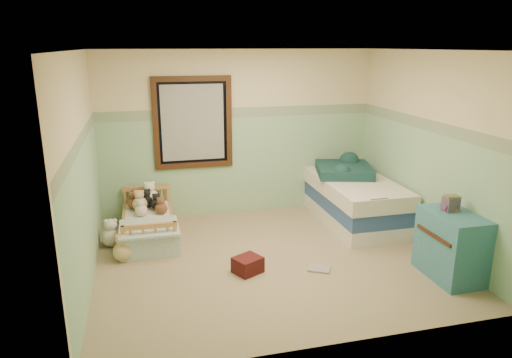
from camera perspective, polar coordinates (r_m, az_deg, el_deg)
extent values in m
cube|color=gray|center=(5.90, 1.75, -9.76)|extent=(4.20, 3.60, 0.02)
cube|color=silver|center=(5.32, 1.99, 15.51)|extent=(4.20, 3.60, 0.02)
cube|color=beige|center=(7.18, -2.08, 5.53)|extent=(4.20, 0.04, 2.50)
cube|color=beige|center=(3.85, 9.22, -4.04)|extent=(4.20, 0.04, 2.50)
cube|color=beige|center=(5.31, -20.48, 0.75)|extent=(0.04, 3.60, 2.50)
cube|color=beige|center=(6.37, 20.39, 3.16)|extent=(0.04, 3.60, 2.50)
cube|color=#8FB791|center=(7.28, -2.02, 1.64)|extent=(4.20, 0.01, 1.50)
cube|color=#3D6344|center=(7.12, -2.08, 8.08)|extent=(4.20, 0.01, 0.15)
cube|color=#41230F|center=(7.00, -7.68, 6.78)|extent=(1.16, 0.06, 1.36)
cube|color=#B6B6B2|center=(7.01, -7.69, 6.79)|extent=(0.92, 0.01, 1.12)
cube|color=olive|center=(6.64, -12.88, -6.24)|extent=(0.68, 1.37, 0.18)
cube|color=white|center=(6.58, -12.96, -5.05)|extent=(0.63, 1.31, 0.12)
cube|color=#6C9DD4|center=(6.16, -12.89, -5.79)|extent=(0.74, 0.68, 0.03)
sphere|color=brown|center=(7.01, -14.37, -2.56)|extent=(0.18, 0.18, 0.18)
sphere|color=white|center=(7.00, -12.76, -2.19)|extent=(0.24, 0.24, 0.24)
sphere|color=#DBB47B|center=(6.79, -13.95, -2.98)|extent=(0.21, 0.21, 0.21)
sphere|color=black|center=(6.80, -12.01, -3.02)|extent=(0.17, 0.17, 0.17)
sphere|color=silver|center=(6.47, -17.14, -6.76)|extent=(0.26, 0.26, 0.26)
sphere|color=#DBB47B|center=(6.02, -15.90, -8.50)|extent=(0.24, 0.24, 0.24)
cube|color=white|center=(7.18, 11.74, -4.27)|extent=(0.93, 1.86, 0.22)
cube|color=navy|center=(7.10, 11.84, -2.60)|extent=(0.93, 1.86, 0.22)
cube|color=silver|center=(7.04, 11.94, -0.90)|extent=(0.97, 1.90, 0.22)
cube|color=#0E3638|center=(7.23, 10.64, 1.10)|extent=(0.99, 1.02, 0.14)
cube|color=teal|center=(5.76, 22.68, -7.49)|extent=(0.48, 0.76, 0.76)
cube|color=brown|center=(5.67, 22.62, -2.83)|extent=(0.17, 0.14, 0.16)
cube|color=maroon|center=(5.54, -1.02, -10.40)|extent=(0.39, 0.37, 0.19)
cube|color=#D28F42|center=(5.68, 7.69, -10.76)|extent=(0.32, 0.29, 0.02)
sphere|color=brown|center=(6.62, -11.44, -3.51)|extent=(0.17, 0.17, 0.17)
sphere|color=black|center=(6.92, -13.15, -2.66)|extent=(0.19, 0.19, 0.19)
sphere|color=silver|center=(6.60, -13.78, -3.73)|extent=(0.17, 0.17, 0.17)
sphere|color=brown|center=(6.91, -14.70, -2.87)|extent=(0.18, 0.18, 0.18)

